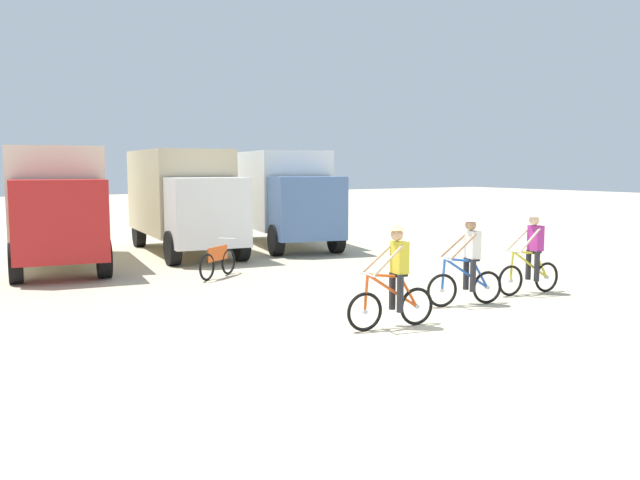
% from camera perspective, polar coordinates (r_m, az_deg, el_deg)
% --- Properties ---
extents(ground_plane, '(120.00, 120.00, 0.00)m').
position_cam_1_polar(ground_plane, '(12.17, 7.86, -7.11)').
color(ground_plane, beige).
extents(box_truck_cream_rv, '(3.20, 6.99, 3.35)m').
position_cam_1_polar(box_truck_cream_rv, '(20.24, -21.81, 3.20)').
color(box_truck_cream_rv, beige).
rests_on(box_truck_cream_rv, ground).
extents(box_truck_tan_camper, '(2.98, 6.94, 3.35)m').
position_cam_1_polar(box_truck_tan_camper, '(22.20, -11.67, 3.75)').
color(box_truck_tan_camper, '#CCB78E').
rests_on(box_truck_tan_camper, ground).
extents(box_truck_white_box, '(3.63, 7.08, 3.35)m').
position_cam_1_polar(box_truck_white_box, '(23.87, -3.24, 4.04)').
color(box_truck_white_box, white).
rests_on(box_truck_white_box, ground).
extents(cyclist_orange_shirt, '(1.73, 0.52, 1.82)m').
position_cam_1_polar(cyclist_orange_shirt, '(11.65, 6.39, -3.44)').
color(cyclist_orange_shirt, black).
rests_on(cyclist_orange_shirt, ground).
extents(cyclist_cowboy_hat, '(1.70, 0.57, 1.82)m').
position_cam_1_polar(cyclist_cowboy_hat, '(13.80, 12.56, -2.03)').
color(cyclist_cowboy_hat, black).
rests_on(cyclist_cowboy_hat, ground).
extents(cyclist_near_camera, '(1.73, 0.52, 1.82)m').
position_cam_1_polar(cyclist_near_camera, '(15.41, 17.67, -1.32)').
color(cyclist_near_camera, black).
rests_on(cyclist_near_camera, ground).
extents(bicycle_spare, '(1.43, 1.08, 0.97)m').
position_cam_1_polar(bicycle_spare, '(17.11, -8.73, -1.88)').
color(bicycle_spare, black).
rests_on(bicycle_spare, ground).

